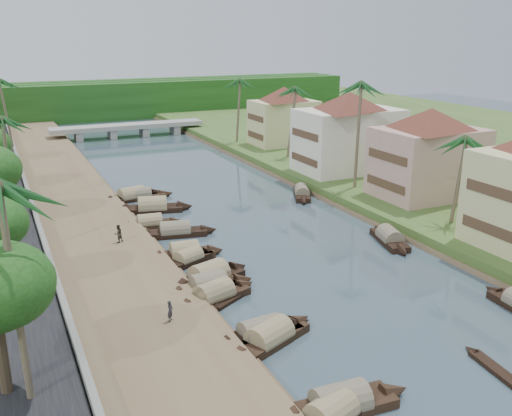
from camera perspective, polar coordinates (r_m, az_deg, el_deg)
name	(u,v)px	position (r m, az deg, el deg)	size (l,w,h in m)	color
ground	(343,285)	(44.82, 8.68, -7.63)	(220.00, 220.00, 0.00)	#384A55
left_bank	(87,231)	(57.04, -16.58, -2.24)	(10.00, 180.00, 0.80)	brown
right_bank	(384,189)	(70.49, 12.66, 1.90)	(16.00, 180.00, 1.20)	#385421
retaining_wall	(39,228)	(56.37, -20.87, -1.88)	(0.40, 180.00, 1.10)	slate
treeline	(99,100)	(136.35, -15.42, 10.38)	(120.00, 14.00, 8.00)	#193E10
bridge	(128,128)	(109.39, -12.69, 7.84)	(28.00, 4.00, 2.40)	gray
building_mid	(428,152)	(65.40, 16.85, 5.39)	(14.11, 14.11, 9.70)	tan
building_far	(349,131)	(75.59, 9.25, 7.60)	(15.59, 15.59, 10.20)	white
building_distant	(284,115)	(93.14, 2.79, 9.26)	(12.62, 12.62, 9.20)	#C9C487
sampan_0	(340,404)	(31.15, 8.44, -18.86)	(8.46, 2.20, 2.21)	black
sampan_1	(331,415)	(30.38, 7.51, -19.87)	(7.23, 3.77, 2.12)	black
sampan_2	(269,338)	(36.42, 1.36, -12.88)	(8.28, 4.79, 2.19)	black
sampan_3	(261,334)	(36.91, 0.46, -12.44)	(7.85, 2.26, 2.10)	black
sampan_4	(214,296)	(41.78, -4.20, -8.76)	(7.85, 3.90, 2.19)	black
sampan_5	(209,277)	(44.74, -4.72, -6.94)	(8.15, 4.32, 2.50)	black
sampan_6	(209,287)	(43.19, -4.76, -7.87)	(7.65, 2.24, 2.26)	black
sampan_7	(189,259)	(48.42, -6.76, -5.10)	(6.62, 3.91, 1.83)	black
sampan_8	(185,253)	(49.63, -7.14, -4.53)	(7.20, 2.46, 2.19)	black
sampan_9	(175,232)	(55.02, -8.09, -2.37)	(8.46, 3.26, 2.11)	black
sampan_10	(150,223)	(57.82, -10.57, -1.53)	(7.08, 2.33, 1.96)	black
sampan_11	(153,208)	(62.94, -10.29, 0.04)	(9.15, 4.11, 2.52)	black
sampan_12	(138,196)	(67.67, -11.71, 1.16)	(8.59, 1.90, 2.06)	black
sampan_13	(132,197)	(67.66, -12.29, 1.12)	(8.61, 3.40, 2.30)	black
sampan_15	(390,239)	(54.13, 13.22, -3.00)	(3.63, 8.00, 2.12)	black
sampan_16	(302,193)	(67.72, 4.62, 1.48)	(4.73, 7.86, 1.98)	black
canoe_0	(498,371)	(36.59, 23.00, -14.80)	(1.44, 5.85, 0.77)	black
canoe_1	(231,299)	(41.92, -2.52, -9.11)	(4.73, 3.16, 0.81)	black
canoe_2	(150,234)	(55.82, -10.52, -2.55)	(5.16, 3.84, 0.82)	black
palm_1	(461,141)	(56.06, 19.82, 6.33)	(3.20, 3.20, 9.61)	brown
palm_2	(360,86)	(66.27, 10.37, 11.88)	(3.20, 3.20, 13.54)	brown
palm_3	(290,90)	(82.45, 3.44, 11.71)	(3.20, 3.20, 11.43)	brown
palm_4	(2,192)	(27.40, -24.05, 1.51)	(3.20, 3.20, 12.37)	brown
palm_6	(2,121)	(63.98, -24.09, 7.97)	(3.20, 3.20, 10.41)	brown
palm_7	(237,82)	(94.54, -1.92, 12.50)	(3.20, 3.20, 11.59)	brown
palm_8	(4,82)	(94.12, -23.91, 11.43)	(3.20, 3.20, 12.00)	brown
tree_6	(375,130)	(79.49, 11.77, 7.63)	(4.66, 4.66, 6.78)	#4C3C2B
person_near	(170,311)	(37.63, -8.57, -10.13)	(0.52, 0.34, 1.42)	#2C2A33
person_far	(118,234)	(51.92, -13.62, -2.50)	(0.79, 0.62, 1.63)	#2E2920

